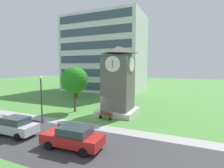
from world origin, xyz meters
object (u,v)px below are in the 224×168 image
(clock_tower, at_px, (118,84))
(tree_streetside, at_px, (74,80))
(street_lamp, at_px, (41,94))
(tree_near_tower, at_px, (76,76))
(parked_car_red, at_px, (73,137))
(park_bench, at_px, (105,115))
(parked_car_silver, at_px, (15,126))

(clock_tower, height_order, tree_streetside, clock_tower)
(street_lamp, distance_m, tree_near_tower, 15.68)
(clock_tower, height_order, parked_car_red, clock_tower)
(park_bench, bearing_deg, street_lamp, -144.10)
(park_bench, bearing_deg, tree_near_tower, 137.47)
(clock_tower, distance_m, parked_car_red, 10.98)
(street_lamp, xyz_separation_m, tree_streetside, (0.32, 5.60, 1.12))
(street_lamp, height_order, parked_car_red, street_lamp)
(street_lamp, bearing_deg, tree_near_tower, 111.25)
(clock_tower, relative_size, street_lamp, 1.70)
(tree_near_tower, distance_m, tree_streetside, 10.79)
(tree_near_tower, bearing_deg, park_bench, -42.53)
(park_bench, xyz_separation_m, parked_car_red, (0.91, -7.60, 0.40))
(tree_streetside, bearing_deg, clock_tower, 14.19)
(park_bench, relative_size, tree_streetside, 0.30)
(tree_near_tower, bearing_deg, clock_tower, -32.42)
(park_bench, relative_size, parked_car_red, 0.39)
(street_lamp, bearing_deg, tree_streetside, 86.74)
(street_lamp, bearing_deg, parked_car_silver, -85.28)
(tree_near_tower, bearing_deg, parked_car_red, -55.73)
(parked_car_silver, bearing_deg, park_bench, 54.57)
(tree_near_tower, relative_size, tree_streetside, 1.00)
(clock_tower, distance_m, tree_near_tower, 14.01)
(parked_car_silver, bearing_deg, parked_car_red, 0.21)
(park_bench, distance_m, tree_near_tower, 15.94)
(clock_tower, distance_m, street_lamp, 9.39)
(clock_tower, xyz_separation_m, tree_streetside, (-5.83, -1.47, 0.51))
(clock_tower, xyz_separation_m, parked_car_silver, (-5.86, -10.57, -3.04))
(clock_tower, xyz_separation_m, street_lamp, (-6.15, -7.08, -0.61))
(street_lamp, xyz_separation_m, tree_near_tower, (-5.67, 14.58, 1.08))
(clock_tower, bearing_deg, tree_near_tower, 147.58)
(street_lamp, relative_size, parked_car_silver, 1.19)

